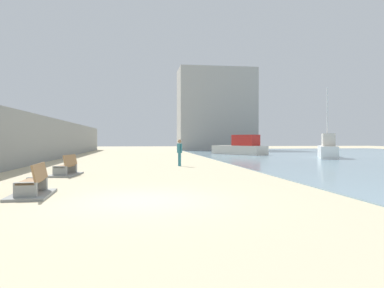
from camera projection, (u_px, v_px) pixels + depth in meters
name	position (u px, v px, depth m)	size (l,w,h in m)	color
ground_plane	(141.00, 161.00, 27.72)	(120.00, 120.00, 0.00)	#C6B793
seawall	(39.00, 139.00, 26.65)	(0.80, 64.00, 3.44)	gray
bench_near	(33.00, 188.00, 10.72)	(1.21, 2.15, 0.98)	gray
bench_far	(66.00, 171.00, 16.82)	(1.38, 2.23, 0.98)	gray
person_walking	(180.00, 151.00, 22.67)	(0.31, 0.48, 1.70)	teal
boat_outer	(327.00, 149.00, 32.39)	(3.85, 6.18, 6.45)	white
boat_distant	(241.00, 147.00, 39.72)	(5.30, 6.66, 2.16)	beige
harbor_building	(216.00, 110.00, 57.02)	(12.00, 6.00, 12.81)	#9E9E99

